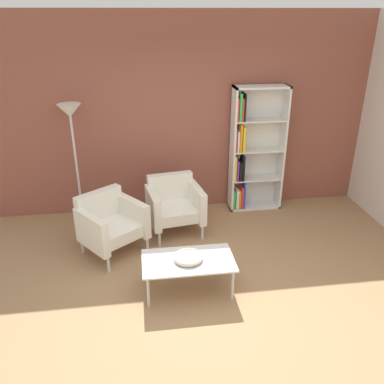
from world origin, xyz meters
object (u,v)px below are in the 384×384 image
Objects in this scene: decorative_bowl at (188,257)px; floor_lamp_torchiere at (71,125)px; bookshelf_tall at (251,152)px; coffee_table_low at (188,262)px; armchair_corner_red at (110,223)px; armchair_by_bookshelf at (174,204)px.

floor_lamp_torchiere is (-1.35, 1.85, 1.01)m from decorative_bowl.
bookshelf_tall is 1.09× the size of floor_lamp_torchiere.
coffee_table_low is 0.57× the size of floor_lamp_torchiere.
decorative_bowl is 1.28m from armchair_corner_red.
floor_lamp_torchiere reaches higher than armchair_by_bookshelf.
bookshelf_tall is 2.37m from decorative_bowl.
armchair_corner_red is (-2.10, -1.03, -0.50)m from bookshelf_tall.
floor_lamp_torchiere reaches higher than armchair_corner_red.
decorative_bowl is 1.37m from armchair_by_bookshelf.
armchair_corner_red is at bearing 133.20° from coffee_table_low.
bookshelf_tall is at bearing 2.53° from floor_lamp_torchiere.
decorative_bowl is at bearing -98.24° from armchair_by_bookshelf.
floor_lamp_torchiere is at bearing 150.69° from armchair_by_bookshelf.
floor_lamp_torchiere is at bearing 126.06° from decorative_bowl.
decorative_bowl is (-1.22, -1.97, -0.48)m from bookshelf_tall.
floor_lamp_torchiere is (-1.33, 0.49, 1.03)m from armchair_by_bookshelf.
armchair_by_bookshelf is 1.75m from floor_lamp_torchiere.
bookshelf_tall is 2.00× the size of armchair_corner_red.
armchair_corner_red is 0.55× the size of floor_lamp_torchiere.
coffee_table_low is 2.54m from floor_lamp_torchiere.
armchair_by_bookshelf is 0.96m from armchair_corner_red.
coffee_table_low is at bearing 90.00° from decorative_bowl.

